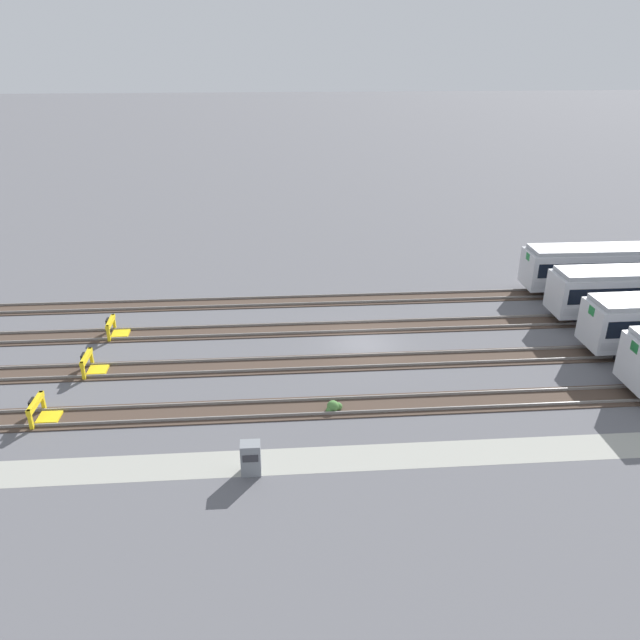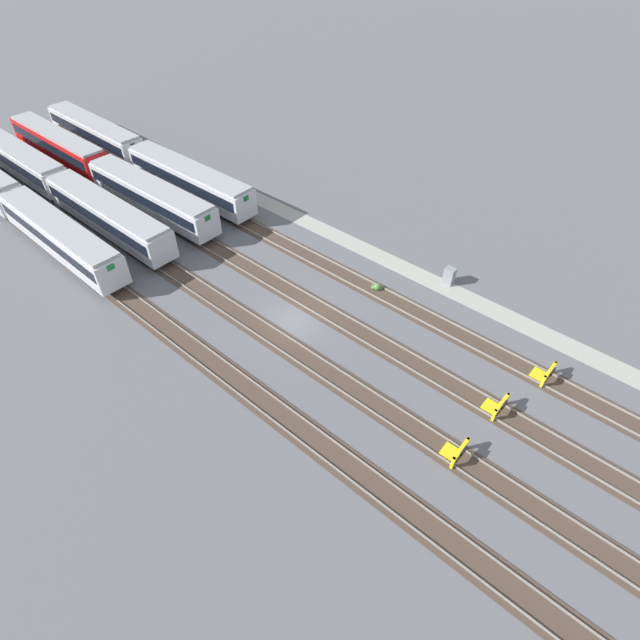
# 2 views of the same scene
# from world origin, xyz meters

# --- Properties ---
(ground_plane) EXTENTS (400.00, 400.00, 0.00)m
(ground_plane) POSITION_xyz_m (0.00, 0.00, 0.00)
(ground_plane) COLOR #5B5B60
(service_walkway) EXTENTS (54.00, 2.00, 0.01)m
(service_walkway) POSITION_xyz_m (0.00, -11.84, 0.00)
(service_walkway) COLOR #9E9E93
(service_walkway) RESTS_ON ground
(rail_track_nearest) EXTENTS (90.00, 2.24, 0.21)m
(rail_track_nearest) POSITION_xyz_m (0.00, -7.40, 0.04)
(rail_track_nearest) COLOR #47382D
(rail_track_nearest) RESTS_ON ground
(rail_track_near_inner) EXTENTS (90.00, 2.24, 0.21)m
(rail_track_near_inner) POSITION_xyz_m (0.00, -2.47, 0.04)
(rail_track_near_inner) COLOR #47382D
(rail_track_near_inner) RESTS_ON ground
(rail_track_middle) EXTENTS (90.00, 2.24, 0.21)m
(rail_track_middle) POSITION_xyz_m (0.00, 2.47, 0.04)
(rail_track_middle) COLOR #47382D
(rail_track_middle) RESTS_ON ground
(rail_track_far_inner) EXTENTS (90.00, 2.24, 0.21)m
(rail_track_far_inner) POSITION_xyz_m (0.00, 7.40, 0.04)
(rail_track_far_inner) COLOR #47382D
(rail_track_far_inner) RESTS_ON ground
(subway_car_front_row_leftmost) EXTENTS (18.01, 2.87, 3.70)m
(subway_car_front_row_leftmost) POSITION_xyz_m (41.09, 2.51, 2.04)
(subway_car_front_row_leftmost) COLOR silver
(subway_car_front_row_leftmost) RESTS_ON ground
(subway_car_front_row_centre) EXTENTS (18.03, 3.06, 3.70)m
(subway_car_front_row_centre) POSITION_xyz_m (41.54, -7.38, 2.04)
(subway_car_front_row_centre) COLOR silver
(subway_car_front_row_centre) RESTS_ON ground
(subway_car_front_row_right_inner) EXTENTS (18.05, 3.14, 3.70)m
(subway_car_front_row_right_inner) POSITION_xyz_m (22.37, -2.48, 2.04)
(subway_car_front_row_right_inner) COLOR silver
(subway_car_front_row_right_inner) RESTS_ON ground
(subway_car_front_row_rightmost) EXTENTS (18.01, 2.91, 3.70)m
(subway_car_front_row_rightmost) POSITION_xyz_m (41.49, -2.47, 2.04)
(subway_car_front_row_rightmost) COLOR #B71414
(subway_car_front_row_rightmost) RESTS_ON ground
(subway_car_back_row_leftmost) EXTENTS (18.03, 3.03, 3.70)m
(subway_car_back_row_leftmost) POSITION_xyz_m (22.37, -7.37, 2.04)
(subway_car_back_row_leftmost) COLOR silver
(subway_car_back_row_leftmost) RESTS_ON ground
(subway_car_back_row_centre) EXTENTS (18.03, 3.04, 3.70)m
(subway_car_back_row_centre) POSITION_xyz_m (22.37, 7.41, 2.04)
(subway_car_back_row_centre) COLOR silver
(subway_car_back_row_centre) RESTS_ON ground
(subway_car_back_row_rightmost) EXTENTS (18.01, 2.88, 3.70)m
(subway_car_back_row_rightmost) POSITION_xyz_m (22.37, 2.50, 2.04)
(subway_car_back_row_rightmost) COLOR silver
(subway_car_back_row_rightmost) RESTS_ON ground
(bumper_stop_nearest_track) EXTENTS (1.35, 2.00, 1.22)m
(bumper_stop_nearest_track) POSITION_xyz_m (-17.80, -7.40, 0.51)
(bumper_stop_nearest_track) COLOR yellow
(bumper_stop_nearest_track) RESTS_ON ground
(bumper_stop_near_inner_track) EXTENTS (1.34, 2.00, 1.22)m
(bumper_stop_near_inner_track) POSITION_xyz_m (-16.53, -2.47, 0.51)
(bumper_stop_near_inner_track) COLOR yellow
(bumper_stop_near_inner_track) RESTS_ON ground
(bumper_stop_middle_track) EXTENTS (1.36, 2.01, 1.22)m
(bumper_stop_middle_track) POSITION_xyz_m (-16.26, 2.47, 0.51)
(bumper_stop_middle_track) COLOR yellow
(bumper_stop_middle_track) RESTS_ON ground
(electrical_cabinet) EXTENTS (0.90, 0.73, 1.60)m
(electrical_cabinet) POSITION_xyz_m (-6.92, -12.55, 0.80)
(electrical_cabinet) COLOR gray
(electrical_cabinet) RESTS_ON ground
(weed_clump) EXTENTS (0.92, 0.70, 0.64)m
(weed_clump) POSITION_xyz_m (-2.71, -7.70, 0.24)
(weed_clump) COLOR #4C7F3D
(weed_clump) RESTS_ON ground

